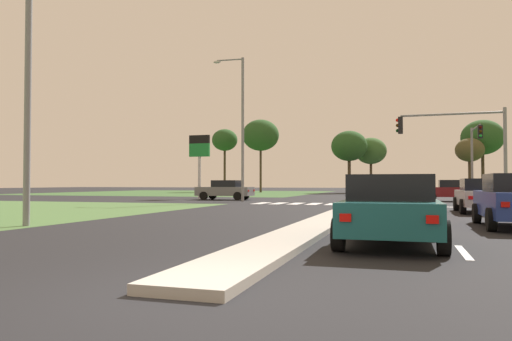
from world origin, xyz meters
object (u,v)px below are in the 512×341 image
Objects in this scene: treeline_fifth at (482,138)px; traffic_signal_near_right at (462,138)px; street_lamp_near at (28,64)px; pedestrian_at_median at (377,184)px; fuel_price_totem at (199,152)px; treeline_sixth at (470,151)px; car_grey_second at (225,190)px; treeline_second at (261,135)px; treeline_third at (349,146)px; traffic_signal_far_right at (475,148)px; street_lamp_second at (240,122)px; car_maroon_sixth at (452,190)px; car_navy_fifth at (359,188)px; car_teal_seventh at (391,209)px; car_beige_eighth at (363,188)px; treeline_near at (225,140)px; car_red_near at (401,197)px; car_silver_fourth at (482,195)px; treeline_fourth at (371,151)px.

traffic_signal_near_right is at bearing -99.69° from treeline_fifth.
street_lamp_near is 35.15m from pedestrian_at_median.
fuel_price_totem is 0.79× the size of treeline_sixth.
car_grey_second is 35.19m from treeline_sixth.
pedestrian_at_median is 25.80m from treeline_second.
car_grey_second is at bearing -78.61° from treeline_second.
traffic_signal_near_right is 37.65m from treeline_third.
traffic_signal_far_right is at bearing -95.94° from treeline_sixth.
street_lamp_near is 57.25m from treeline_fifth.
street_lamp_second reaches higher than treeline_third.
traffic_signal_near_right reaches higher than car_grey_second.
car_maroon_sixth is at bearing 88.36° from traffic_signal_near_right.
traffic_signal_far_right is 0.62× the size of treeline_fifth.
traffic_signal_far_right reaches higher than car_navy_fifth.
car_grey_second is 1.00× the size of car_maroon_sixth.
treeline_sixth is (7.83, 52.37, 4.49)m from car_teal_seventh.
treeline_second is (-14.40, 4.63, 7.26)m from car_beige_eighth.
fuel_price_totem is (-11.53, -17.28, 3.09)m from car_navy_fifth.
treeline_second is (6.42, -2.66, 0.32)m from treeline_near.
car_maroon_sixth is 0.43× the size of street_lamp_second.
traffic_signal_far_right is 0.56× the size of street_lamp_second.
treeline_near reaches higher than traffic_signal_near_right.
car_maroon_sixth is 1.00× the size of car_beige_eighth.
treeline_near is (-28.70, 38.61, 3.94)m from traffic_signal_near_right.
traffic_signal_near_right is 0.61× the size of treeline_near.
traffic_signal_far_right reaches higher than car_maroon_sixth.
car_beige_eighth is 2.44× the size of pedestrian_at_median.
car_teal_seventh is 0.79× the size of fuel_price_totem.
treeline_near is at bearing 126.62° from traffic_signal_near_right.
treeline_fifth is 1.37× the size of treeline_sixth.
street_lamp_near is 1.07× the size of treeline_third.
treeline_third reaches higher than car_grey_second.
traffic_signal_near_right is at bearing -53.38° from treeline_near.
treeline_second is (-19.15, 44.34, 7.25)m from car_red_near.
street_lamp_near is at bearing -75.12° from treeline_near.
traffic_signal_far_right is (5.28, 19.86, 3.18)m from car_red_near.
treeline_near is (-12.32, 31.92, 6.92)m from car_grey_second.
traffic_signal_near_right is at bearing 92.63° from car_silver_fourth.
treeline_second reaches higher than street_lamp_near.
car_silver_fourth is at bearing -61.35° from treeline_second.
car_grey_second is at bearing 131.31° from car_red_near.
traffic_signal_far_right is 0.85× the size of treeline_sixth.
car_grey_second is 34.47m from treeline_fourth.
street_lamp_second reaches higher than traffic_signal_near_right.
fuel_price_totem is at bearing 138.07° from street_lamp_second.
street_lamp_second is at bearing -121.26° from treeline_sixth.
car_red_near is 4.59m from car_silver_fourth.
street_lamp_second is 1.11× the size of treeline_fifth.
pedestrian_at_median is at bearing 93.59° from car_teal_seventh.
car_navy_fifth is 21.00m from fuel_price_totem.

